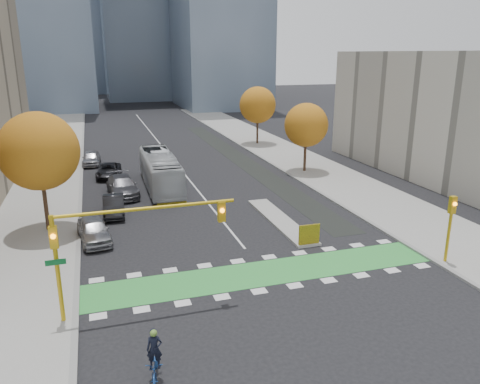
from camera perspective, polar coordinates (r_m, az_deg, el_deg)
ground at (r=25.34m, az=4.22°, el=-11.24°), size 300.00×300.00×0.00m
sidewalk_west at (r=42.72m, az=-23.54°, el=-0.79°), size 7.00×120.00×0.15m
sidewalk_east at (r=47.77m, az=10.49°, el=2.07°), size 7.00×120.00×0.15m
curb_west at (r=42.45m, az=-18.86°, el=-0.39°), size 0.30×120.00×0.16m
curb_east at (r=46.27m, az=6.65°, el=1.77°), size 0.30×120.00×0.16m
bike_crossing at (r=26.58m, az=3.01°, el=-9.80°), size 20.00×3.00×0.01m
centre_line at (r=62.48m, az=-9.44°, el=5.46°), size 0.15×70.00×0.01m
bike_lane_paint at (r=54.51m, az=-0.04°, el=4.07°), size 2.50×50.00×0.01m
median_island at (r=34.34m, az=4.92°, el=-3.46°), size 1.60×10.00×0.16m
hazard_board at (r=30.00m, az=8.43°, el=-5.14°), size 1.40×0.12×1.30m
building_east at (r=51.41m, az=26.59°, el=8.36°), size 14.00×30.00×12.00m
tree_west at (r=33.54m, az=-23.30°, el=4.58°), size 5.20×5.20×8.22m
tree_east_near at (r=47.92m, az=8.07°, el=8.08°), size 4.40×4.40×7.08m
tree_east_far at (r=62.74m, az=2.16°, el=10.55°), size 4.80×4.80×7.65m
traffic_signal_west at (r=21.70m, az=-14.96°, el=-5.00°), size 8.53×0.56×5.20m
traffic_signal_east at (r=29.20m, az=24.30°, el=-3.06°), size 0.35×0.43×4.10m
cyclist at (r=18.90m, az=-10.30°, el=-19.74°), size 0.96×1.89×2.08m
bus at (r=42.96m, az=-9.69°, el=2.59°), size 2.84×11.51×3.20m
parked_car_a at (r=31.91m, az=-17.40°, el=-4.43°), size 2.41×4.78×1.56m
parked_car_b at (r=36.67m, az=-15.16°, el=-1.62°), size 1.69×4.44×1.44m
parked_car_c at (r=41.47m, az=-14.15°, el=0.70°), size 2.72×5.82×1.64m
parked_car_d at (r=48.00m, az=-15.72°, el=2.52°), size 2.77×5.02×1.33m
parked_car_e at (r=53.88m, az=-17.67°, el=3.96°), size 2.20×4.63×1.53m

